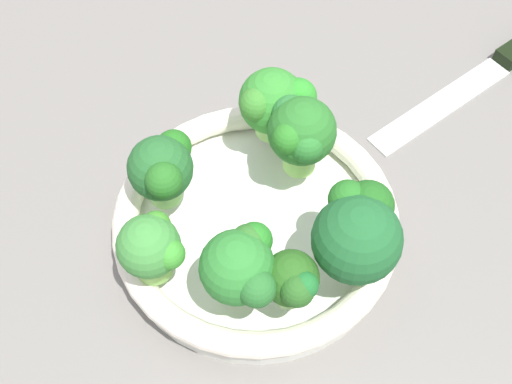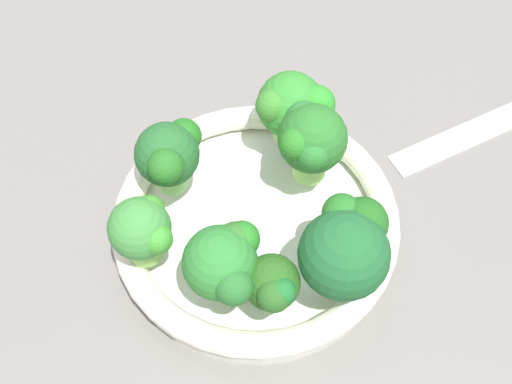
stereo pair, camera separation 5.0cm
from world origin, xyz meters
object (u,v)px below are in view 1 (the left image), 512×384
(knife, at_px, (501,62))
(broccoli_floret_5, at_px, (358,233))
(bowl, at_px, (256,224))
(broccoli_floret_2, at_px, (274,102))
(broccoli_floret_3, at_px, (300,133))
(broccoli_floret_0, at_px, (163,169))
(broccoli_floret_1, at_px, (293,281))
(broccoli_floret_4, at_px, (151,247))
(broccoli_floret_6, at_px, (242,265))

(knife, bearing_deg, broccoli_floret_5, 108.41)
(bowl, distance_m, broccoli_floret_2, 0.10)
(broccoli_floret_3, bearing_deg, knife, -90.18)
(broccoli_floret_0, bearing_deg, broccoli_floret_1, -168.45)
(bowl, relative_size, broccoli_floret_5, 3.09)
(broccoli_floret_0, height_order, broccoli_floret_4, broccoli_floret_0)
(broccoli_floret_0, relative_size, broccoli_floret_4, 1.09)
(bowl, height_order, broccoli_floret_2, broccoli_floret_2)
(bowl, xyz_separation_m, broccoli_floret_3, (0.02, -0.05, 0.06))
(broccoli_floret_6, distance_m, knife, 0.37)
(broccoli_floret_0, height_order, broccoli_floret_2, broccoli_floret_2)
(broccoli_floret_0, relative_size, broccoli_floret_6, 1.02)
(broccoli_floret_0, relative_size, broccoli_floret_5, 0.86)
(broccoli_floret_1, distance_m, broccoli_floret_4, 0.10)
(broccoli_floret_1, bearing_deg, broccoli_floret_5, -91.14)
(broccoli_floret_6, bearing_deg, broccoli_floret_1, -139.69)
(broccoli_floret_4, relative_size, knife, 0.22)
(broccoli_floret_1, height_order, broccoli_floret_4, broccoli_floret_4)
(broccoli_floret_2, distance_m, broccoli_floret_6, 0.15)
(broccoli_floret_2, relative_size, broccoli_floret_3, 0.90)
(broccoli_floret_3, bearing_deg, broccoli_floret_2, -7.15)
(broccoli_floret_3, bearing_deg, broccoli_floret_5, 167.68)
(broccoli_floret_4, height_order, broccoli_floret_6, broccoli_floret_6)
(broccoli_floret_1, xyz_separation_m, broccoli_floret_6, (0.03, 0.02, 0.01))
(broccoli_floret_1, xyz_separation_m, knife, (0.09, -0.34, -0.06))
(broccoli_floret_3, bearing_deg, broccoli_floret_1, 140.45)
(broccoli_floret_0, height_order, broccoli_floret_5, broccoli_floret_5)
(bowl, height_order, broccoli_floret_1, broccoli_floret_1)
(bowl, bearing_deg, broccoli_floret_1, 163.57)
(bowl, bearing_deg, broccoli_floret_0, 41.96)
(bowl, bearing_deg, broccoli_floret_3, -72.46)
(bowl, xyz_separation_m, broccoli_floret_0, (0.05, 0.05, 0.06))
(broccoli_floret_3, distance_m, broccoli_floret_4, 0.15)
(broccoli_floret_5, relative_size, broccoli_floret_6, 1.19)
(broccoli_floret_1, relative_size, knife, 0.19)
(broccoli_floret_5, bearing_deg, broccoli_floret_6, 69.92)
(broccoli_floret_1, relative_size, broccoli_floret_2, 0.76)
(broccoli_floret_1, xyz_separation_m, broccoli_floret_4, (0.08, 0.07, 0.00))
(broccoli_floret_5, distance_m, knife, 0.30)
(broccoli_floret_4, relative_size, broccoli_floret_5, 0.79)
(broccoli_floret_5, bearing_deg, bowl, 23.77)
(broccoli_floret_2, bearing_deg, knife, -99.36)
(broccoli_floret_1, height_order, knife, broccoli_floret_1)
(broccoli_floret_0, xyz_separation_m, broccoli_floret_2, (0.00, -0.11, 0.00))
(broccoli_floret_0, relative_size, broccoli_floret_3, 0.88)
(broccoli_floret_0, xyz_separation_m, broccoli_floret_6, (-0.10, -0.00, -0.00))
(bowl, bearing_deg, knife, -87.01)
(broccoli_floret_3, relative_size, knife, 0.27)
(broccoli_floret_5, bearing_deg, broccoli_floret_1, 88.86)
(broccoli_floret_3, distance_m, broccoli_floret_6, 0.12)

